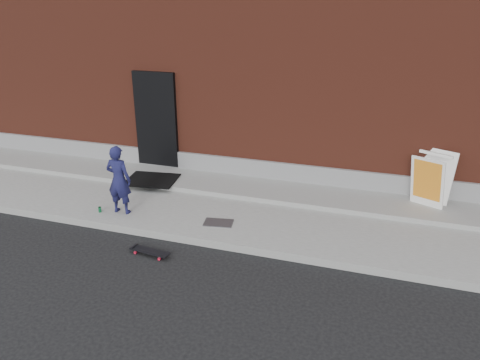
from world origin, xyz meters
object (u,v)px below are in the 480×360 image
at_px(child, 119,180).
at_px(skateboard, 150,251).
at_px(pizza_sign, 432,179).
at_px(soda_can, 100,210).

distance_m(child, skateboard, 1.77).
bearing_deg(pizza_sign, soda_can, -160.53).
xyz_separation_m(pizza_sign, soda_can, (-6.17, -2.18, -0.58)).
distance_m(skateboard, soda_can, 1.85).
bearing_deg(soda_can, pizza_sign, 19.47).
height_order(skateboard, pizza_sign, pizza_sign).
relative_size(child, soda_can, 12.64).
bearing_deg(child, skateboard, 136.78).
distance_m(child, soda_can, 0.77).
xyz_separation_m(skateboard, pizza_sign, (4.58, 3.12, 0.72)).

